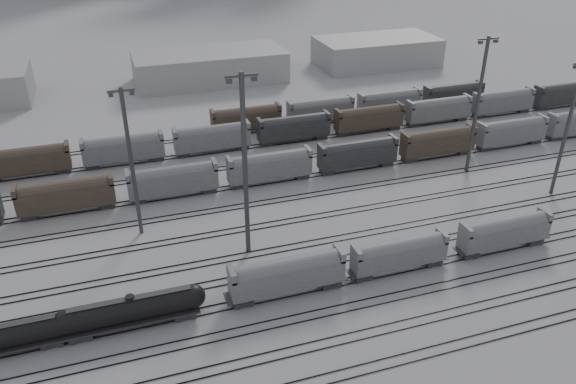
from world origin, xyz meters
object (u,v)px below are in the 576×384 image
object	(u,v)px
hopper_car_c	(505,231)
light_mast_c	(245,163)
tank_car_b	(132,310)
hopper_car_b	(399,253)
hopper_car_a	(287,273)

from	to	relation	value
hopper_car_c	light_mast_c	distance (m)	38.39
tank_car_b	hopper_car_c	world-z (taller)	hopper_car_c
hopper_car_b	light_mast_c	world-z (taller)	light_mast_c
hopper_car_a	light_mast_c	bearing A→B (deg)	101.47
tank_car_b	hopper_car_a	bearing A→B (deg)	0.00
hopper_car_b	hopper_car_c	world-z (taller)	hopper_car_c
hopper_car_b	light_mast_c	size ratio (longest dim) A/B	0.51
tank_car_b	hopper_car_b	world-z (taller)	hopper_car_b
tank_car_b	light_mast_c	world-z (taller)	light_mast_c
hopper_car_a	hopper_car_c	world-z (taller)	hopper_car_a
hopper_car_a	hopper_car_b	bearing A→B (deg)	0.00
hopper_car_c	light_mast_c	xyz separation A→B (m)	(-35.09, 11.03, 10.99)
light_mast_c	hopper_car_a	bearing A→B (deg)	-78.53
tank_car_b	light_mast_c	distance (m)	23.37
tank_car_b	light_mast_c	xyz separation A→B (m)	(17.05, 11.03, 11.56)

